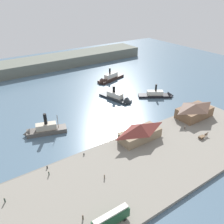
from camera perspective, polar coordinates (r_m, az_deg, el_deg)
name	(u,v)px	position (r m, az deg, el deg)	size (l,w,h in m)	color
ground_plane	(122,133)	(103.43, 2.41, -5.15)	(320.00, 320.00, 0.00)	slate
quay_promenade	(156,158)	(89.85, 10.88, -11.16)	(110.00, 36.00, 1.20)	gray
seawall_edge	(127,136)	(100.78, 3.63, -5.84)	(110.00, 0.80, 1.00)	#666159
ferry_shed_customs_shed	(140,132)	(95.98, 6.94, -4.82)	(17.82, 8.09, 7.17)	#847056
ferry_shed_central_terminal	(195,110)	(118.72, 19.64, 0.37)	(17.47, 10.17, 6.80)	brown
street_tram	(111,218)	(66.54, -0.26, -24.68)	(10.77, 2.51, 4.48)	#1E4C2D
horse_cart	(204,136)	(104.94, 21.59, -5.46)	(5.51, 1.66, 1.87)	brown
pedestrian_near_west_shed	(49,173)	(83.25, -15.28, -14.31)	(0.40, 0.40, 1.61)	#3D4C42
pedestrian_near_east_shed	(104,176)	(79.47, -1.88, -15.53)	(0.40, 0.40, 1.60)	#6B5B4C
pedestrian_walking_west	(5,200)	(79.17, -24.90, -19.05)	(0.43, 0.43, 1.76)	#3D4C42
pedestrian_near_cart	(185,128)	(108.22, 17.49, -3.71)	(0.42, 0.42, 1.68)	#4C3D33
pedestrian_walking_east	(83,217)	(69.50, -7.20, -24.28)	(0.42, 0.42, 1.69)	#4C3D33
mooring_post_center_west	(84,154)	(89.41, -6.92, -10.16)	(0.44, 0.44, 0.90)	black
mooring_post_center_east	(47,167)	(86.11, -15.67, -12.95)	(0.44, 0.44, 0.90)	black
ferry_approaching_west	(119,98)	(132.44, 1.69, 3.43)	(11.13, 22.50, 9.84)	#23282D
ferry_near_quay	(109,79)	(161.32, -0.86, 8.19)	(24.17, 11.94, 10.62)	black
ferry_moored_west	(43,130)	(106.41, -16.67, -4.29)	(19.21, 10.00, 10.86)	#514C47
ferry_moored_east	(159,95)	(139.64, 11.48, 4.18)	(20.20, 15.44, 9.41)	black
far_headland	(39,64)	(193.81, -17.49, 11.13)	(180.00, 24.00, 8.00)	#60665B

